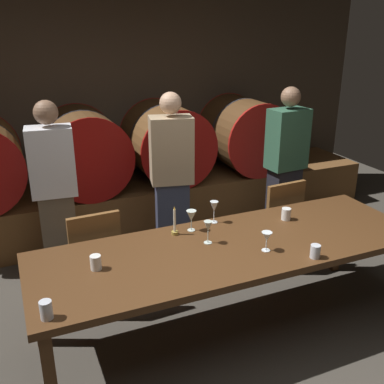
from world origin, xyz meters
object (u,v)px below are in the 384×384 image
(wine_barrel_far_right, at_px, (243,134))
(wine_glass_center_right, at_px, (214,207))
(guest_left, at_px, (55,192))
(guest_center, at_px, (172,181))
(wine_glass_far_left, at_px, (191,216))
(wine_barrel_center_right, at_px, (166,142))
(wine_glass_far_right, at_px, (267,237))
(wine_glass_center_left, at_px, (208,227))
(wine_barrel_center_left, at_px, (84,151))
(cup_center_right, at_px, (315,251))
(candle_center, at_px, (175,227))
(cup_center_left, at_px, (96,262))
(chair_left, at_px, (94,255))
(cup_far_left, at_px, (46,310))
(cup_far_right, at_px, (286,214))
(guest_right, at_px, (285,168))
(dining_table, at_px, (232,252))
(chair_right, at_px, (277,219))

(wine_barrel_far_right, distance_m, wine_glass_center_right, 2.15)
(guest_left, xyz_separation_m, guest_center, (1.02, -0.18, 0.02))
(guest_left, relative_size, wine_glass_far_left, 10.02)
(wine_barrel_center_right, relative_size, wine_glass_far_right, 6.44)
(guest_left, distance_m, guest_center, 1.04)
(wine_glass_far_left, xyz_separation_m, wine_glass_center_left, (0.03, -0.24, 0.01))
(wine_barrel_center_left, bearing_deg, cup_center_right, -67.14)
(wine_glass_center_right, bearing_deg, candle_center, -167.61)
(guest_center, height_order, cup_center_left, guest_center)
(cup_center_left, relative_size, cup_center_right, 1.04)
(cup_center_right, bearing_deg, wine_glass_far_right, 139.11)
(candle_center, bearing_deg, wine_barrel_center_left, 100.05)
(wine_barrel_center_left, relative_size, chair_left, 1.03)
(chair_left, relative_size, wine_glass_center_right, 4.92)
(wine_glass_far_right, bearing_deg, cup_center_right, -40.89)
(candle_center, distance_m, cup_far_left, 1.21)
(chair_left, distance_m, wine_glass_far_left, 0.87)
(chair_left, xyz_separation_m, cup_far_left, (-0.45, -1.06, 0.30))
(wine_barrel_center_left, height_order, cup_far_right, wine_barrel_center_left)
(wine_barrel_center_left, relative_size, wine_glass_center_right, 5.09)
(cup_far_left, relative_size, cup_center_right, 1.14)
(cup_far_left, height_order, cup_center_right, cup_far_left)
(wine_barrel_center_right, distance_m, guest_center, 1.07)
(wine_barrel_center_left, height_order, wine_glass_far_right, wine_barrel_center_left)
(wine_barrel_center_left, height_order, guest_right, guest_right)
(cup_far_left, bearing_deg, guest_right, 30.03)
(guest_center, bearing_deg, wine_glass_far_right, 111.17)
(guest_center, bearing_deg, candle_center, 82.74)
(guest_center, bearing_deg, wine_barrel_far_right, -130.28)
(candle_center, relative_size, cup_center_right, 2.42)
(cup_far_right, bearing_deg, wine_glass_far_left, 171.56)
(candle_center, bearing_deg, guest_center, 70.62)
(candle_center, relative_size, wine_glass_far_right, 1.61)
(wine_barrel_center_left, relative_size, wine_glass_center_left, 5.33)
(wine_barrel_center_left, distance_m, cup_center_right, 2.76)
(wine_barrel_far_right, bearing_deg, guest_center, -142.40)
(guest_right, relative_size, wine_glass_center_right, 9.27)
(guest_right, bearing_deg, wine_glass_far_left, 24.17)
(dining_table, distance_m, cup_center_right, 0.59)
(dining_table, bearing_deg, wine_barrel_center_left, 106.64)
(dining_table, xyz_separation_m, chair_left, (-0.87, 0.70, -0.19))
(guest_right, distance_m, cup_far_right, 1.04)
(chair_left, xyz_separation_m, candle_center, (0.55, -0.39, 0.31))
(chair_right, distance_m, wine_glass_far_right, 1.18)
(wine_barrel_center_right, relative_size, wine_glass_far_left, 5.56)
(wine_glass_center_left, distance_m, wine_glass_center_right, 0.36)
(wine_barrel_center_left, height_order, wine_glass_center_left, wine_barrel_center_left)
(wine_barrel_center_right, height_order, dining_table, wine_barrel_center_right)
(guest_left, bearing_deg, wine_barrel_center_right, -142.27)
(wine_barrel_center_right, height_order, cup_center_left, wine_barrel_center_right)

